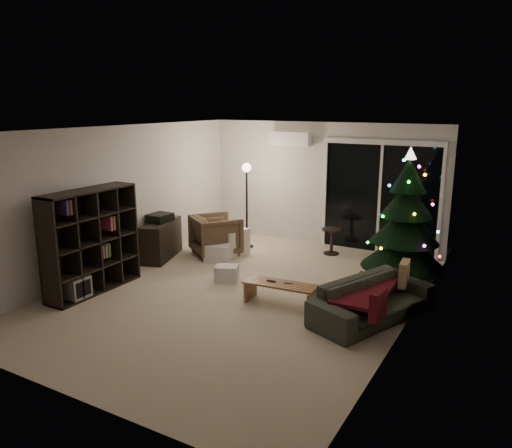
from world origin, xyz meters
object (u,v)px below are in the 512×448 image
Objects in this scene: sofa at (373,300)px; coffee_table at (280,294)px; media_cabinet at (161,240)px; christmas_tree at (406,216)px; bookshelf at (82,239)px; armchair at (216,235)px.

coffee_table is (-1.30, -0.20, -0.10)m from sofa.
sofa is (4.30, -0.73, -0.08)m from media_cabinet.
bookshelf is at bearing -146.80° from christmas_tree.
bookshelf is 2.68m from armchair.
armchair reaches higher than media_cabinet.
armchair is at bearing 22.95° from media_cabinet.
sofa reaches higher than coffee_table.
christmas_tree is (1.29, 1.89, 0.93)m from coffee_table.
armchair is 2.74m from coffee_table.
armchair is 0.80× the size of coffee_table.
christmas_tree is at bearing -5.37° from media_cabinet.
bookshelf reaches higher than sofa.
media_cabinet is 4.46m from christmas_tree.
sofa is 1.75× the size of coffee_table.
media_cabinet is 3.14m from coffee_table.
christmas_tree is at bearing 51.56° from coffee_table.
sofa is at bearing -166.53° from armchair.
armchair is (0.79, 2.53, -0.41)m from bookshelf.
armchair is at bearing 90.29° from sofa.
armchair reaches higher than coffee_table.
bookshelf reaches higher than armchair.
media_cabinet is (0.00, 1.84, -0.45)m from bookshelf.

